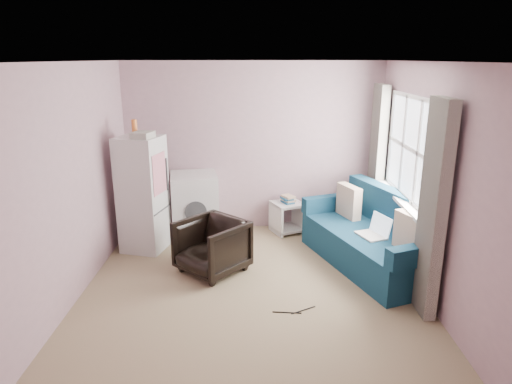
{
  "coord_description": "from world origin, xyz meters",
  "views": [
    {
      "loc": [
        0.05,
        -4.6,
        2.54
      ],
      "look_at": [
        0.05,
        0.6,
        1.0
      ],
      "focal_mm": 32.0,
      "sensor_mm": 36.0,
      "label": 1
    }
  ],
  "objects_px": {
    "armchair": "(212,244)",
    "washing_machine": "(195,204)",
    "fridge": "(143,193)",
    "side_table": "(287,215)",
    "sofa": "(375,239)"
  },
  "relations": [
    {
      "from": "armchair",
      "to": "fridge",
      "type": "bearing_deg",
      "value": -174.23
    },
    {
      "from": "washing_machine",
      "to": "side_table",
      "type": "distance_m",
      "value": 1.39
    },
    {
      "from": "fridge",
      "to": "washing_machine",
      "type": "xyz_separation_m",
      "value": [
        0.62,
        0.5,
        -0.31
      ]
    },
    {
      "from": "sofa",
      "to": "armchair",
      "type": "bearing_deg",
      "value": 164.91
    },
    {
      "from": "armchair",
      "to": "side_table",
      "type": "relative_size",
      "value": 1.28
    },
    {
      "from": "fridge",
      "to": "washing_machine",
      "type": "height_order",
      "value": "fridge"
    },
    {
      "from": "washing_machine",
      "to": "sofa",
      "type": "xyz_separation_m",
      "value": [
        2.4,
        -1.0,
        -0.15
      ]
    },
    {
      "from": "fridge",
      "to": "sofa",
      "type": "xyz_separation_m",
      "value": [
        3.02,
        -0.5,
        -0.46
      ]
    },
    {
      "from": "armchair",
      "to": "washing_machine",
      "type": "xyz_separation_m",
      "value": [
        -0.36,
        1.22,
        0.12
      ]
    },
    {
      "from": "armchair",
      "to": "washing_machine",
      "type": "bearing_deg",
      "value": 148.53
    },
    {
      "from": "washing_machine",
      "to": "sofa",
      "type": "bearing_deg",
      "value": -32.53
    },
    {
      "from": "washing_machine",
      "to": "sofa",
      "type": "height_order",
      "value": "washing_machine"
    },
    {
      "from": "armchair",
      "to": "washing_machine",
      "type": "distance_m",
      "value": 1.27
    },
    {
      "from": "washing_machine",
      "to": "side_table",
      "type": "relative_size",
      "value": 1.63
    },
    {
      "from": "armchair",
      "to": "side_table",
      "type": "bearing_deg",
      "value": 95.11
    }
  ]
}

